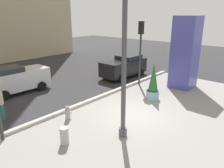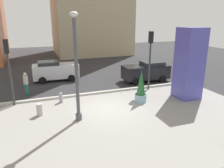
# 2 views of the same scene
# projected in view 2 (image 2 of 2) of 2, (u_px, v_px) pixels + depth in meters

# --- Properties ---
(ground_plane) EXTENTS (60.00, 60.00, 0.00)m
(ground_plane) POSITION_uv_depth(u_px,v_px,m) (92.00, 91.00, 17.70)
(ground_plane) COLOR #2D2D30
(plaza_pavement) EXTENTS (18.00, 10.00, 0.02)m
(plaza_pavement) POSITION_uv_depth(u_px,v_px,m) (120.00, 123.00, 12.32)
(plaza_pavement) COLOR gray
(plaza_pavement) RESTS_ON ground_plane
(curb_strip) EXTENTS (18.00, 0.24, 0.16)m
(curb_strip) POSITION_uv_depth(u_px,v_px,m) (95.00, 93.00, 16.89)
(curb_strip) COLOR #B7B2A8
(curb_strip) RESTS_ON ground_plane
(lamp_post) EXTENTS (0.44, 0.44, 6.01)m
(lamp_post) POSITION_uv_depth(u_px,v_px,m) (77.00, 71.00, 11.80)
(lamp_post) COLOR #4C4C51
(lamp_post) RESTS_ON ground_plane
(art_pillar_blue) EXTENTS (1.58, 1.58, 5.07)m
(art_pillar_blue) POSITION_uv_depth(u_px,v_px,m) (189.00, 64.00, 15.47)
(art_pillar_blue) COLOR #4C4CAD
(art_pillar_blue) RESTS_ON ground_plane
(potted_plant_near_left) EXTENTS (0.81, 0.81, 2.35)m
(potted_plant_near_left) POSITION_uv_depth(u_px,v_px,m) (141.00, 88.00, 15.06)
(potted_plant_near_left) COLOR #7AA8B7
(potted_plant_near_left) RESTS_ON ground_plane
(fire_hydrant) EXTENTS (0.36, 0.26, 0.75)m
(fire_hydrant) POSITION_uv_depth(u_px,v_px,m) (61.00, 97.00, 15.13)
(fire_hydrant) COLOR #99999E
(fire_hydrant) RESTS_ON ground_plane
(concrete_bollard) EXTENTS (0.36, 0.36, 0.75)m
(concrete_bollard) POSITION_uv_depth(u_px,v_px,m) (40.00, 110.00, 13.14)
(concrete_bollard) COLOR #B2ADA3
(concrete_bollard) RESTS_ON ground_plane
(traffic_light_corner) EXTENTS (0.28, 0.42, 4.42)m
(traffic_light_corner) POSITION_uv_depth(u_px,v_px,m) (8.00, 62.00, 13.90)
(traffic_light_corner) COLOR #333833
(traffic_light_corner) RESTS_ON ground_plane
(traffic_light_far_side) EXTENTS (0.28, 0.42, 4.69)m
(traffic_light_far_side) POSITION_uv_depth(u_px,v_px,m) (150.00, 51.00, 17.17)
(traffic_light_far_side) COLOR #333833
(traffic_light_far_side) RESTS_ON ground_plane
(car_curb_west) EXTENTS (4.31, 2.09, 1.81)m
(car_curb_west) POSITION_uv_depth(u_px,v_px,m) (146.00, 71.00, 20.13)
(car_curb_west) COLOR black
(car_curb_west) RESTS_ON ground_plane
(car_intersection) EXTENTS (4.20, 2.03, 1.85)m
(car_intersection) POSITION_uv_depth(u_px,v_px,m) (55.00, 70.00, 20.35)
(car_intersection) COLOR silver
(car_intersection) RESTS_ON ground_plane
(pedestrian_crossing) EXTENTS (0.46, 0.46, 1.78)m
(pedestrian_crossing) POSITION_uv_depth(u_px,v_px,m) (26.00, 82.00, 16.44)
(pedestrian_crossing) COLOR #236656
(pedestrian_crossing) RESTS_ON ground_plane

